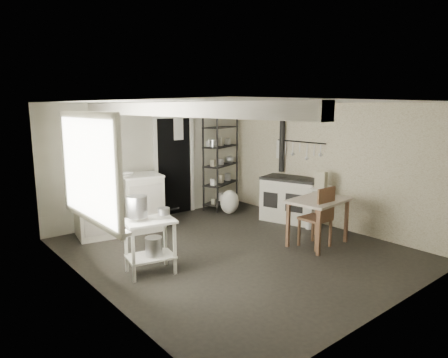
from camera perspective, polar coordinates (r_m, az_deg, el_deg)
floor at (r=6.41m, az=1.73°, el=-10.10°), size 5.00×5.00×0.00m
ceiling at (r=6.01m, az=1.85°, el=10.93°), size 5.00×5.00×0.00m
wall_back at (r=8.13m, az=-9.92°, el=2.49°), size 4.50×0.02×2.30m
wall_front at (r=4.58m, az=22.95°, el=-4.23°), size 4.50×0.02×2.30m
wall_left at (r=4.95m, az=-18.23°, el=-2.88°), size 0.02×5.00×2.30m
wall_right at (r=7.76m, az=14.40°, el=1.95°), size 0.02×5.00×2.30m
window at (r=5.08m, az=-18.96°, el=1.43°), size 0.12×1.76×1.28m
doorway at (r=8.35m, az=-7.10°, el=1.73°), size 0.96×0.10×2.08m
ceiling_beam at (r=5.29m, az=-8.11°, el=9.83°), size 0.18×5.00×0.18m
wallpaper_panel at (r=7.75m, az=14.35°, el=1.94°), size 0.01×5.00×2.30m
utensil_rail at (r=8.03m, az=10.81°, el=5.24°), size 0.06×1.20×0.44m
prep_table at (r=5.54m, az=-10.50°, el=-9.22°), size 0.74×0.59×0.75m
stockpot at (r=5.37m, az=-12.30°, el=-3.88°), size 0.32×0.32×0.28m
saucepan at (r=5.43m, az=-8.60°, el=-4.57°), size 0.18×0.18×0.09m
bucket at (r=5.52m, az=-10.00°, el=-9.43°), size 0.29×0.29×0.25m
base_cabinets at (r=7.37m, az=-14.68°, el=-3.97°), size 1.65×0.92×1.03m
mixing_bowl at (r=7.28m, az=-13.66°, el=-0.10°), size 0.38×0.38×0.07m
counter_cup at (r=7.03m, az=-16.81°, el=-0.54°), size 0.11×0.11×0.09m
shelf_rack at (r=8.85m, az=-0.47°, el=1.96°), size 1.05×0.73×2.07m
shelf_jar at (r=8.59m, az=-2.19°, el=4.48°), size 0.10×0.10×0.18m
storage_box_a at (r=8.58m, az=-1.88°, el=8.81°), size 0.31×0.28×0.20m
storage_box_b at (r=8.87m, az=0.75°, el=8.73°), size 0.30×0.28×0.19m
stove at (r=7.97m, az=9.53°, el=-2.84°), size 0.92×1.24×0.87m
stovepipe at (r=8.30m, az=8.29°, el=5.75°), size 0.15×0.15×1.47m
side_ledge at (r=7.58m, az=13.57°, el=-3.75°), size 0.58×0.44×0.79m
oats_box at (r=7.38m, az=13.73°, el=0.46°), size 0.14×0.21×0.30m
work_table at (r=6.72m, az=13.24°, el=-5.99°), size 1.08×0.81×0.76m
table_cup at (r=6.76m, az=15.24°, el=-2.26°), size 0.11×0.11×0.09m
chair at (r=6.59m, az=12.90°, el=-5.35°), size 0.42×0.44×1.00m
flour_sack at (r=8.43m, az=0.81°, el=-3.37°), size 0.51×0.47×0.50m
floor_crock at (r=7.60m, az=12.06°, el=-6.44°), size 0.15×0.15×0.15m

